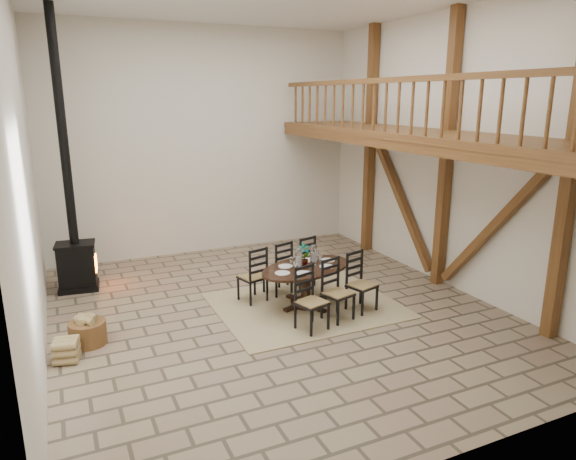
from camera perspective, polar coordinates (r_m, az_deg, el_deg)
name	(u,v)px	position (r m, az deg, el deg)	size (l,w,h in m)	color
ground	(277,312)	(8.68, -1.25, -9.09)	(8.00, 8.00, 0.00)	gray
room_shell	(343,127)	(8.50, 6.16, 11.33)	(7.02, 8.02, 5.01)	silver
rug	(306,305)	(8.92, 1.98, -8.35)	(3.00, 2.50, 0.02)	tan
dining_table	(306,285)	(8.78, 2.00, -6.12)	(2.02, 2.26, 1.11)	black
wood_stove	(73,232)	(10.09, -22.74, -0.16)	(0.75, 0.61, 5.00)	black
log_basket	(88,332)	(8.11, -21.37, -10.49)	(0.53, 0.53, 0.43)	brown
log_stack	(66,350)	(7.73, -23.41, -12.18)	(0.38, 0.39, 0.33)	tan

